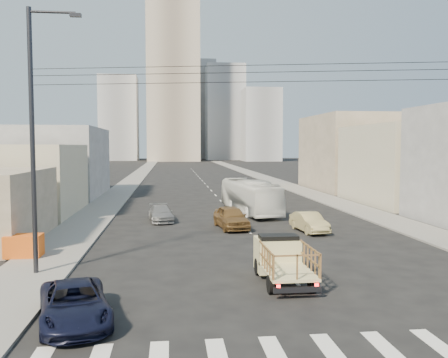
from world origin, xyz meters
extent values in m
plane|color=black|center=(0.00, 0.00, 0.00)|extent=(420.00, 420.00, 0.00)
cube|color=gray|center=(-11.75, 70.00, 0.06)|extent=(3.50, 180.00, 0.12)
cube|color=gray|center=(11.75, 70.00, 0.06)|extent=(3.50, 180.00, 0.12)
cube|color=silver|center=(0.00, 2.00, 0.01)|extent=(0.15, 2.00, 0.01)
cube|color=silver|center=(0.00, 8.00, 0.01)|extent=(0.15, 2.00, 0.01)
cube|color=silver|center=(0.00, 14.00, 0.01)|extent=(0.15, 2.00, 0.01)
cube|color=silver|center=(0.00, 20.00, 0.01)|extent=(0.15, 2.00, 0.01)
cube|color=silver|center=(0.00, 26.00, 0.01)|extent=(0.15, 2.00, 0.01)
cube|color=silver|center=(0.00, 32.00, 0.01)|extent=(0.15, 2.00, 0.01)
cube|color=silver|center=(0.00, 38.00, 0.01)|extent=(0.15, 2.00, 0.01)
cube|color=silver|center=(0.00, 44.00, 0.01)|extent=(0.15, 2.00, 0.01)
cube|color=silver|center=(0.00, 50.00, 0.01)|extent=(0.15, 2.00, 0.01)
cube|color=silver|center=(0.00, 56.00, 0.01)|extent=(0.15, 2.00, 0.01)
cube|color=silver|center=(0.00, 62.00, 0.01)|extent=(0.15, 2.00, 0.01)
cube|color=silver|center=(0.00, 68.00, 0.01)|extent=(0.15, 2.00, 0.01)
cube|color=silver|center=(0.00, 74.00, 0.01)|extent=(0.15, 2.00, 0.01)
cube|color=silver|center=(0.00, 80.00, 0.01)|extent=(0.15, 2.00, 0.01)
cube|color=silver|center=(0.00, 86.00, 0.01)|extent=(0.15, 2.00, 0.01)
cube|color=silver|center=(0.00, 92.00, 0.01)|extent=(0.15, 2.00, 0.01)
cube|color=silver|center=(0.00, 98.00, 0.01)|extent=(0.15, 2.00, 0.01)
cube|color=silver|center=(0.00, 104.00, 0.01)|extent=(0.15, 2.00, 0.01)
cube|color=beige|center=(-0.55, 0.78, 0.70)|extent=(1.90, 3.00, 0.12)
cube|color=beige|center=(-0.55, 2.78, 0.95)|extent=(1.90, 1.60, 1.50)
cube|color=black|center=(-0.55, 2.53, 1.55)|extent=(1.70, 0.90, 0.70)
cube|color=#2D2D33|center=(-0.55, -0.77, 0.40)|extent=(1.90, 0.12, 0.22)
cube|color=#FF0C0C|center=(-1.30, -0.77, 0.55)|extent=(0.15, 0.05, 0.12)
cube|color=#FF0C0C|center=(0.20, -0.77, 0.55)|extent=(0.15, 0.05, 0.12)
cylinder|color=black|center=(-1.40, 2.88, 0.38)|extent=(0.25, 0.76, 0.76)
cylinder|color=black|center=(0.30, 2.88, 0.38)|extent=(0.25, 0.76, 0.76)
cylinder|color=black|center=(-1.40, 0.08, 0.38)|extent=(0.25, 0.76, 0.76)
cylinder|color=black|center=(0.30, 0.08, 0.38)|extent=(0.25, 0.76, 0.76)
imported|color=black|center=(-8.57, -2.23, 0.65)|extent=(3.25, 5.09, 1.31)
imported|color=silver|center=(1.57, 22.76, 1.46)|extent=(3.99, 10.73, 2.92)
imported|color=brown|center=(-1.07, 15.16, 0.80)|extent=(2.45, 4.89, 1.60)
imported|color=tan|center=(4.09, 13.22, 0.67)|extent=(1.87, 4.20, 1.34)
imported|color=slate|center=(-6.13, 18.95, 0.61)|extent=(2.22, 4.41, 1.23)
cylinder|color=#2D2D33|center=(-11.50, 4.00, 6.00)|extent=(0.22, 0.22, 12.00)
cylinder|color=#2D2D33|center=(-10.50, 4.00, 11.80)|extent=(2.00, 0.12, 0.12)
cube|color=#2D2D33|center=(-9.50, 4.00, 11.70)|extent=(0.50, 0.25, 0.15)
cylinder|color=black|center=(0.00, 1.50, 9.30)|extent=(23.01, 5.02, 0.02)
cylinder|color=black|center=(0.00, 1.50, 9.00)|extent=(23.01, 5.02, 0.02)
cylinder|color=black|center=(0.00, 1.50, 8.60)|extent=(23.01, 5.02, 0.02)
cube|color=#E75B15|center=(-13.00, 7.32, 0.31)|extent=(1.80, 1.20, 0.38)
cube|color=#E75B15|center=(-13.00, 7.32, 0.69)|extent=(1.80, 1.20, 0.38)
cube|color=#E75B15|center=(-13.00, 7.32, 1.07)|extent=(1.80, 1.20, 0.38)
cube|color=#BBB396|center=(19.50, 28.00, 4.00)|extent=(11.00, 14.00, 8.00)
cube|color=gray|center=(20.00, 44.00, 5.00)|extent=(12.00, 16.00, 10.00)
cube|color=#BBB396|center=(-19.00, 24.00, 3.00)|extent=(11.00, 12.00, 6.00)
cube|color=gray|center=(-19.50, 39.00, 4.00)|extent=(12.00, 16.00, 8.00)
cube|color=gray|center=(-4.00, 170.00, 30.00)|extent=(20.00, 20.00, 60.00)
cube|color=gray|center=(18.00, 185.00, 20.00)|extent=(16.00, 16.00, 40.00)
cube|color=gray|center=(-26.00, 180.00, 17.00)|extent=(15.00, 15.00, 34.00)
cube|color=gray|center=(6.00, 200.00, 22.00)|extent=(18.00, 18.00, 44.00)
cube|color=gray|center=(30.00, 165.00, 14.00)|extent=(14.00, 14.00, 28.00)
camera|label=1|loc=(-5.36, -18.12, 5.89)|focal=38.00mm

